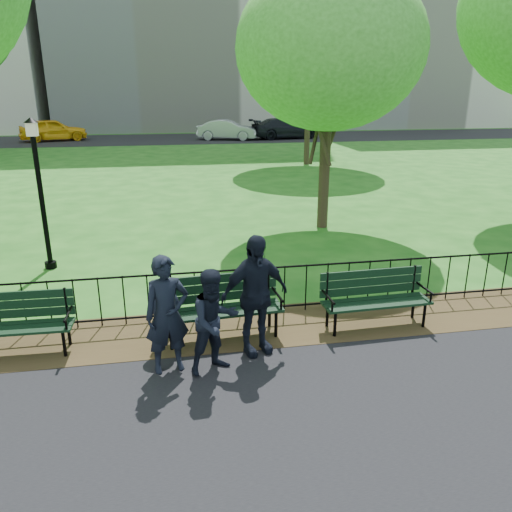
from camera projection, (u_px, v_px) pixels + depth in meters
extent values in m
plane|color=#1F6019|center=(220.00, 380.00, 6.99)|extent=(120.00, 120.00, 0.00)
cube|color=#3E3019|center=(210.00, 330.00, 8.39)|extent=(60.00, 1.60, 0.01)
cube|color=black|center=(171.00, 139.00, 39.60)|extent=(70.00, 9.00, 0.01)
cylinder|color=black|center=(206.00, 272.00, 8.57)|extent=(24.00, 0.04, 0.04)
cylinder|color=black|center=(207.00, 312.00, 8.82)|extent=(24.00, 0.04, 0.04)
cylinder|color=black|center=(207.00, 295.00, 8.71)|extent=(0.02, 0.02, 0.90)
cube|color=silver|center=(413.00, 6.00, 52.28)|extent=(20.00, 15.00, 24.00)
cube|color=black|center=(222.00, 311.00, 8.00)|extent=(1.98, 0.65, 0.04)
cube|color=black|center=(219.00, 283.00, 8.13)|extent=(1.95, 0.17, 0.49)
cylinder|color=black|center=(171.00, 336.00, 7.70)|extent=(0.05, 0.05, 0.49)
cylinder|color=black|center=(276.00, 324.00, 8.09)|extent=(0.05, 0.05, 0.49)
cylinder|color=black|center=(169.00, 325.00, 8.06)|extent=(0.05, 0.05, 0.49)
cylinder|color=black|center=(269.00, 314.00, 8.45)|extent=(0.05, 0.05, 0.49)
cylinder|color=black|center=(164.00, 306.00, 7.72)|extent=(0.09, 0.61, 0.04)
cylinder|color=black|center=(277.00, 294.00, 8.15)|extent=(0.09, 0.61, 0.04)
ellipsoid|color=black|center=(164.00, 304.00, 7.60)|extent=(0.47, 0.34, 0.49)
cube|color=black|center=(10.00, 328.00, 7.49)|extent=(1.82, 0.53, 0.04)
cube|color=black|center=(12.00, 300.00, 7.63)|extent=(1.81, 0.08, 0.45)
cylinder|color=black|center=(64.00, 344.00, 7.51)|extent=(0.05, 0.05, 0.45)
cylinder|color=black|center=(69.00, 333.00, 7.85)|extent=(0.05, 0.05, 0.45)
cylinder|color=black|center=(68.00, 314.00, 7.56)|extent=(0.06, 0.56, 0.04)
cube|color=black|center=(377.00, 303.00, 8.37)|extent=(1.86, 0.55, 0.04)
cube|color=black|center=(372.00, 277.00, 8.51)|extent=(1.84, 0.09, 0.46)
cylinder|color=black|center=(335.00, 324.00, 8.12)|extent=(0.05, 0.05, 0.46)
cylinder|color=black|center=(424.00, 315.00, 8.43)|extent=(0.05, 0.05, 0.46)
cylinder|color=black|center=(327.00, 315.00, 8.46)|extent=(0.05, 0.05, 0.46)
cylinder|color=black|center=(413.00, 307.00, 8.78)|extent=(0.05, 0.05, 0.46)
cylinder|color=black|center=(328.00, 297.00, 8.14)|extent=(0.06, 0.57, 0.04)
cylinder|color=black|center=(425.00, 288.00, 8.49)|extent=(0.06, 0.57, 0.04)
cylinder|color=black|center=(51.00, 265.00, 11.31)|extent=(0.26, 0.26, 0.15)
cylinder|color=black|center=(42.00, 204.00, 10.85)|extent=(0.11, 0.11, 2.97)
cube|color=beige|center=(32.00, 129.00, 10.34)|extent=(0.20, 0.20, 0.28)
cone|color=black|center=(31.00, 120.00, 10.29)|extent=(0.30, 0.30, 0.11)
cylinder|color=#2D2116|center=(324.00, 176.00, 14.20)|extent=(0.30, 0.30, 2.98)
ellipsoid|color=green|center=(330.00, 48.00, 13.11)|extent=(5.03, 5.03, 4.27)
cylinder|color=#2D2116|center=(307.00, 126.00, 25.92)|extent=(0.28, 0.28, 4.01)
ellipsoid|color=green|center=(311.00, 30.00, 24.47)|extent=(6.76, 6.76, 5.75)
imported|color=black|center=(167.00, 315.00, 6.97)|extent=(0.70, 0.53, 1.73)
imported|color=black|center=(215.00, 321.00, 6.99)|extent=(0.84, 0.65, 1.54)
imported|color=black|center=(255.00, 295.00, 7.44)|extent=(1.18, 0.76, 1.87)
imported|color=yellow|center=(53.00, 130.00, 37.77)|extent=(5.21, 3.29, 1.65)
imported|color=#AAACB1|center=(227.00, 130.00, 38.60)|extent=(4.89, 2.85, 1.52)
imported|color=black|center=(285.00, 128.00, 39.57)|extent=(5.74, 3.09, 1.58)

